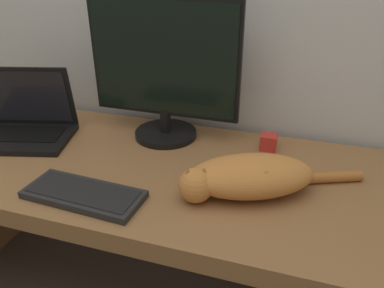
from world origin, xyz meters
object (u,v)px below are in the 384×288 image
external_keyboard (84,194)px  monitor (164,72)px  laptop (24,125)px  cat (248,176)px

external_keyboard → monitor: bearing=82.9°
laptop → external_keyboard: 0.49m
monitor → laptop: 0.55m
laptop → cat: 0.85m
cat → external_keyboard: bearing=177.2°
external_keyboard → cat: 0.46m
monitor → laptop: bearing=-161.2°
laptop → cat: size_ratio=0.76×
laptop → cat: laptop is taller
monitor → external_keyboard: (-0.08, -0.44, -0.23)m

